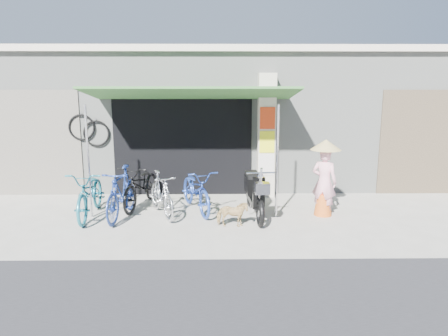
{
  "coord_description": "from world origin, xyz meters",
  "views": [
    {
      "loc": [
        -0.33,
        -8.11,
        2.9
      ],
      "look_at": [
        -0.2,
        1.0,
        1.0
      ],
      "focal_mm": 35.0,
      "sensor_mm": 36.0,
      "label": 1
    }
  ],
  "objects_px": {
    "bike_silver": "(161,194)",
    "bike_navy": "(196,190)",
    "nun": "(324,178)",
    "bike_black": "(142,185)",
    "street_dog": "(232,214)",
    "moped": "(255,193)",
    "bike_teal": "(90,193)",
    "bike_blue": "(122,193)"
  },
  "relations": [
    {
      "from": "moped",
      "to": "nun",
      "type": "bearing_deg",
      "value": -3.65
    },
    {
      "from": "nun",
      "to": "bike_teal",
      "type": "bearing_deg",
      "value": 30.94
    },
    {
      "from": "bike_silver",
      "to": "nun",
      "type": "xyz_separation_m",
      "value": [
        3.45,
        -0.03,
        0.35
      ]
    },
    {
      "from": "street_dog",
      "to": "bike_blue",
      "type": "bearing_deg",
      "value": 77.96
    },
    {
      "from": "bike_black",
      "to": "moped",
      "type": "relative_size",
      "value": 0.98
    },
    {
      "from": "bike_blue",
      "to": "bike_silver",
      "type": "height_order",
      "value": "bike_blue"
    },
    {
      "from": "bike_black",
      "to": "bike_navy",
      "type": "bearing_deg",
      "value": -3.15
    },
    {
      "from": "bike_teal",
      "to": "bike_black",
      "type": "xyz_separation_m",
      "value": [
        0.95,
        0.71,
        -0.01
      ]
    },
    {
      "from": "bike_blue",
      "to": "moped",
      "type": "distance_m",
      "value": 2.78
    },
    {
      "from": "bike_silver",
      "to": "street_dog",
      "type": "bearing_deg",
      "value": -50.71
    },
    {
      "from": "bike_teal",
      "to": "bike_blue",
      "type": "relative_size",
      "value": 1.09
    },
    {
      "from": "street_dog",
      "to": "bike_teal",
      "type": "bearing_deg",
      "value": 79.64
    },
    {
      "from": "bike_teal",
      "to": "nun",
      "type": "bearing_deg",
      "value": -2.06
    },
    {
      "from": "bike_silver",
      "to": "bike_navy",
      "type": "bearing_deg",
      "value": -0.46
    },
    {
      "from": "moped",
      "to": "nun",
      "type": "relative_size",
      "value": 1.19
    },
    {
      "from": "bike_navy",
      "to": "nun",
      "type": "height_order",
      "value": "nun"
    },
    {
      "from": "bike_silver",
      "to": "moped",
      "type": "xyz_separation_m",
      "value": [
        1.98,
        -0.04,
        0.03
      ]
    },
    {
      "from": "bike_black",
      "to": "street_dog",
      "type": "height_order",
      "value": "bike_black"
    },
    {
      "from": "bike_blue",
      "to": "bike_navy",
      "type": "bearing_deg",
      "value": 23.93
    },
    {
      "from": "bike_blue",
      "to": "street_dog",
      "type": "distance_m",
      "value": 2.38
    },
    {
      "from": "moped",
      "to": "bike_blue",
      "type": "bearing_deg",
      "value": 178.04
    },
    {
      "from": "bike_navy",
      "to": "nun",
      "type": "bearing_deg",
      "value": -27.16
    },
    {
      "from": "street_dog",
      "to": "nun",
      "type": "xyz_separation_m",
      "value": [
        1.97,
        0.73,
        0.56
      ]
    },
    {
      "from": "nun",
      "to": "moped",
      "type": "bearing_deg",
      "value": 31.08
    },
    {
      "from": "bike_blue",
      "to": "bike_silver",
      "type": "bearing_deg",
      "value": 17.65
    },
    {
      "from": "bike_black",
      "to": "bike_silver",
      "type": "relative_size",
      "value": 1.22
    },
    {
      "from": "bike_blue",
      "to": "bike_teal",
      "type": "bearing_deg",
      "value": 179.84
    },
    {
      "from": "bike_teal",
      "to": "bike_navy",
      "type": "relative_size",
      "value": 1.06
    },
    {
      "from": "bike_silver",
      "to": "street_dog",
      "type": "relative_size",
      "value": 2.53
    },
    {
      "from": "bike_silver",
      "to": "bike_blue",
      "type": "bearing_deg",
      "value": 166.79
    },
    {
      "from": "bike_teal",
      "to": "bike_navy",
      "type": "xyz_separation_m",
      "value": [
        2.21,
        0.37,
        -0.03
      ]
    },
    {
      "from": "bike_blue",
      "to": "bike_black",
      "type": "xyz_separation_m",
      "value": [
        0.27,
        0.8,
        -0.04
      ]
    },
    {
      "from": "bike_black",
      "to": "bike_silver",
      "type": "bearing_deg",
      "value": -38.92
    },
    {
      "from": "bike_teal",
      "to": "bike_blue",
      "type": "xyz_separation_m",
      "value": [
        0.67,
        -0.09,
        0.02
      ]
    },
    {
      "from": "bike_teal",
      "to": "bike_silver",
      "type": "bearing_deg",
      "value": -0.13
    },
    {
      "from": "bike_black",
      "to": "street_dog",
      "type": "bearing_deg",
      "value": -23.02
    },
    {
      "from": "bike_silver",
      "to": "nun",
      "type": "distance_m",
      "value": 3.47
    },
    {
      "from": "street_dog",
      "to": "bike_navy",
      "type": "bearing_deg",
      "value": 37.97
    },
    {
      "from": "bike_teal",
      "to": "moped",
      "type": "bearing_deg",
      "value": -2.13
    },
    {
      "from": "bike_teal",
      "to": "bike_silver",
      "type": "xyz_separation_m",
      "value": [
        1.48,
        0.06,
        -0.04
      ]
    },
    {
      "from": "street_dog",
      "to": "moped",
      "type": "bearing_deg",
      "value": -31.8
    },
    {
      "from": "bike_teal",
      "to": "nun",
      "type": "xyz_separation_m",
      "value": [
        4.93,
        0.03,
        0.31
      ]
    }
  ]
}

